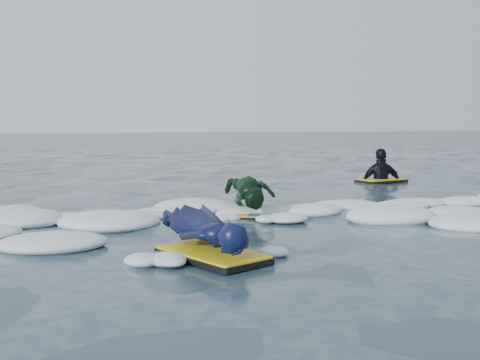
# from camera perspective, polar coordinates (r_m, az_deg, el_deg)

# --- Properties ---
(ground) EXTENTS (120.00, 120.00, 0.00)m
(ground) POSITION_cam_1_polar(r_m,az_deg,el_deg) (7.03, 0.04, -5.15)
(ground) COLOR #162E36
(ground) RESTS_ON ground
(foam_band) EXTENTS (12.00, 3.10, 0.30)m
(foam_band) POSITION_cam_1_polar(r_m,az_deg,el_deg) (8.03, -1.71, -3.80)
(foam_band) COLOR silver
(foam_band) RESTS_ON ground
(prone_woman_unit) EXTENTS (1.06, 1.77, 0.44)m
(prone_woman_unit) POSITION_cam_1_polar(r_m,az_deg,el_deg) (5.94, -3.08, -4.96)
(prone_woman_unit) COLOR black
(prone_woman_unit) RESTS_ON ground
(prone_child_unit) EXTENTS (0.84, 1.43, 0.54)m
(prone_child_unit) POSITION_cam_1_polar(r_m,az_deg,el_deg) (8.43, 1.12, -1.46)
(prone_child_unit) COLOR black
(prone_child_unit) RESTS_ON ground
(waiting_rider_unit) EXTENTS (1.18, 0.87, 1.58)m
(waiting_rider_unit) POSITION_cam_1_polar(r_m,az_deg,el_deg) (13.19, 13.24, -0.46)
(waiting_rider_unit) COLOR black
(waiting_rider_unit) RESTS_ON ground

